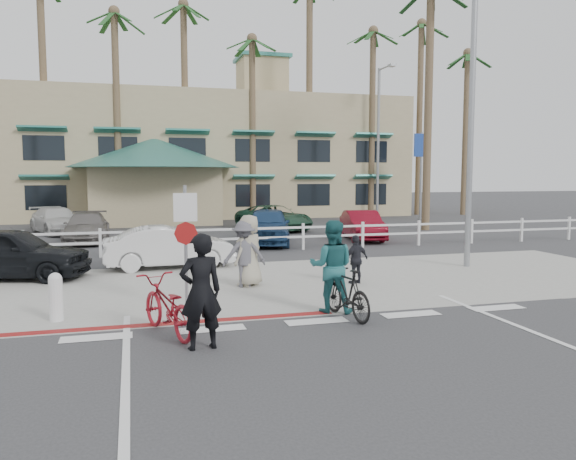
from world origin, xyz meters
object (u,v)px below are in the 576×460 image
object	(u,v)px
bike_black	(347,293)
car_white_sedan	(169,247)
bike_red	(167,306)
sign_post	(186,241)
car_red_compact	(9,253)

from	to	relation	value
bike_black	car_white_sedan	bearing A→B (deg)	-77.10
bike_red	bike_black	xyz separation A→B (m)	(3.47, 0.22, -0.01)
sign_post	bike_black	world-z (taller)	sign_post
car_white_sedan	bike_red	bearing A→B (deg)	173.00
bike_red	sign_post	bearing A→B (deg)	-126.01
sign_post	car_red_compact	distance (m)	6.49
bike_red	car_white_sedan	bearing A→B (deg)	-113.52
bike_black	car_red_compact	bearing A→B (deg)	-51.12
sign_post	car_red_compact	bearing A→B (deg)	131.34
car_white_sedan	car_red_compact	bearing A→B (deg)	96.22
bike_black	car_white_sedan	world-z (taller)	car_white_sedan
sign_post	bike_red	size ratio (longest dim) A/B	1.48
bike_red	bike_black	size ratio (longest dim) A/B	1.18
sign_post	car_red_compact	size ratio (longest dim) A/B	0.69
sign_post	bike_black	bearing A→B (deg)	-26.50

